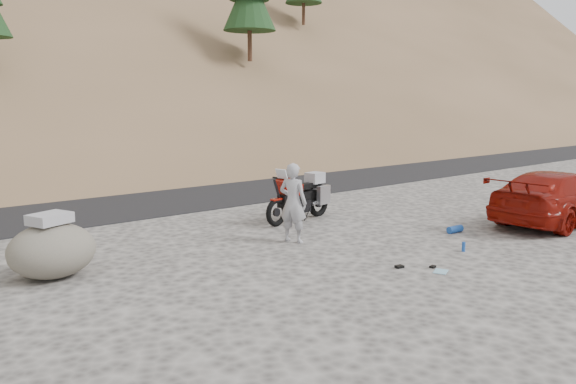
{
  "coord_description": "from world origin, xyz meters",
  "views": [
    {
      "loc": [
        -8.27,
        -8.25,
        3.14
      ],
      "look_at": [
        -0.1,
        1.91,
        1.0
      ],
      "focal_mm": 35.0,
      "sensor_mm": 36.0,
      "label": 1
    }
  ],
  "objects_px": {
    "boulder": "(52,250)",
    "motorcycle": "(301,197)",
    "man": "(293,242)",
    "red_car": "(556,222)"
  },
  "relations": [
    {
      "from": "man",
      "to": "red_car",
      "type": "xyz_separation_m",
      "value": [
        6.61,
        -2.73,
        0.0
      ]
    },
    {
      "from": "red_car",
      "to": "boulder",
      "type": "xyz_separation_m",
      "value": [
        -11.58,
        3.43,
        0.51
      ]
    },
    {
      "from": "motorcycle",
      "to": "boulder",
      "type": "relative_size",
      "value": 1.43
    },
    {
      "from": "man",
      "to": "boulder",
      "type": "xyz_separation_m",
      "value": [
        -4.97,
        0.7,
        0.51
      ]
    },
    {
      "from": "motorcycle",
      "to": "red_car",
      "type": "relative_size",
      "value": 0.53
    },
    {
      "from": "man",
      "to": "red_car",
      "type": "height_order",
      "value": "man"
    },
    {
      "from": "man",
      "to": "red_car",
      "type": "relative_size",
      "value": 0.38
    },
    {
      "from": "boulder",
      "to": "motorcycle",
      "type": "bearing_deg",
      "value": 8.04
    },
    {
      "from": "motorcycle",
      "to": "red_car",
      "type": "bearing_deg",
      "value": -51.32
    },
    {
      "from": "red_car",
      "to": "boulder",
      "type": "relative_size",
      "value": 2.71
    }
  ]
}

